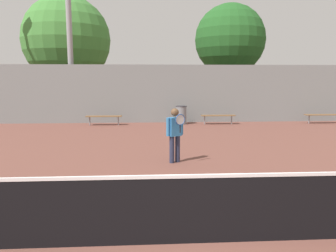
{
  "coord_description": "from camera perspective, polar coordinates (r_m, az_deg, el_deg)",
  "views": [
    {
      "loc": [
        -0.52,
        -4.48,
        2.39
      ],
      "look_at": [
        0.12,
        5.9,
        0.89
      ],
      "focal_mm": 35.0,
      "sensor_mm": 36.0,
      "label": 1
    }
  ],
  "objects": [
    {
      "name": "bench_adjacent_court",
      "position": [
        17.29,
        -11.1,
        1.6
      ],
      "size": [
        1.84,
        0.4,
        0.49
      ],
      "color": "brown",
      "rests_on": "ground_plane"
    },
    {
      "name": "bench_courtside_far",
      "position": [
        19.63,
        25.69,
        1.72
      ],
      "size": [
        2.2,
        0.4,
        0.49
      ],
      "color": "brown",
      "rests_on": "ground_plane"
    },
    {
      "name": "tennis_net",
      "position": [
        4.88,
        2.95,
        -14.22
      ],
      "size": [
        10.61,
        0.09,
        1.04
      ],
      "color": "#195128",
      "rests_on": "ground_plane"
    },
    {
      "name": "trash_bin",
      "position": [
        17.41,
        2.31,
        1.94
      ],
      "size": [
        0.59,
        0.59,
        0.98
      ],
      "color": "gray",
      "rests_on": "ground_plane"
    },
    {
      "name": "bench_courtside_near",
      "position": [
        17.53,
        8.74,
        1.75
      ],
      "size": [
        1.81,
        0.4,
        0.49
      ],
      "color": "brown",
      "rests_on": "ground_plane"
    },
    {
      "name": "light_pole_far_right",
      "position": [
        19.31,
        -16.85,
        16.83
      ],
      "size": [
        0.9,
        0.6,
        9.61
      ],
      "color": "#939399",
      "rests_on": "ground_plane"
    },
    {
      "name": "tree_green_tall",
      "position": [
        23.64,
        -17.22,
        14.07
      ],
      "size": [
        5.82,
        5.82,
        7.87
      ],
      "color": "brown",
      "rests_on": "ground_plane"
    },
    {
      "name": "tennis_player",
      "position": [
        9.33,
        1.22,
        -1.06
      ],
      "size": [
        0.52,
        0.5,
        1.57
      ],
      "rotation": [
        0.0,
        0.0,
        0.48
      ],
      "color": "#282D47",
      "rests_on": "ground_plane"
    },
    {
      "name": "tree_green_broad",
      "position": [
        22.18,
        10.73,
        14.49
      ],
      "size": [
        4.52,
        4.52,
        7.16
      ],
      "color": "brown",
      "rests_on": "ground_plane"
    },
    {
      "name": "back_fence",
      "position": [
        18.01,
        -1.88,
        5.62
      ],
      "size": [
        27.6,
        0.06,
        3.16
      ],
      "color": "gray",
      "rests_on": "ground_plane"
    },
    {
      "name": "ground_plane",
      "position": [
        5.11,
        2.9,
        -19.71
      ],
      "size": [
        100.0,
        100.0,
        0.0
      ],
      "primitive_type": "plane",
      "color": "brown"
    }
  ]
}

